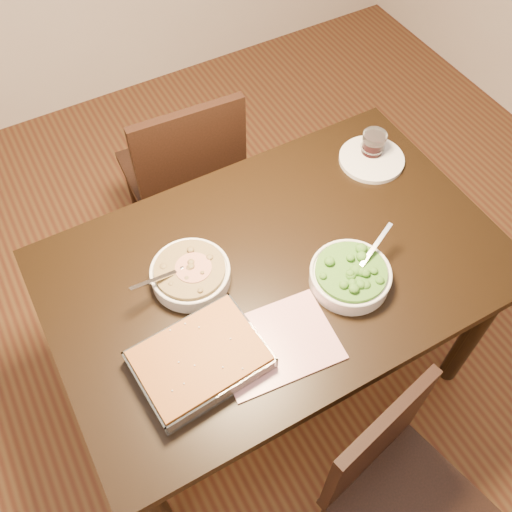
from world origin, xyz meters
TOP-DOWN VIEW (x-y plane):
  - ground at (0.00, 0.00)m, footprint 4.00×4.00m
  - table at (0.00, 0.00)m, footprint 1.40×0.90m
  - magazine_a at (-0.14, -0.23)m, footprint 0.35×0.27m
  - coaster at (0.53, 0.25)m, footprint 0.11×0.11m
  - stew_bowl at (-0.26, 0.08)m, footprint 0.27×0.24m
  - broccoli_bowl at (0.16, -0.16)m, footprint 0.27×0.24m
  - baking_dish at (-0.35, -0.18)m, footprint 0.36×0.28m
  - wine_tumbler at (0.53, 0.25)m, footprint 0.08×0.08m
  - dinner_plate at (0.52, 0.23)m, footprint 0.23×0.23m
  - chair_near at (0.01, -0.66)m, footprint 0.45×0.45m
  - chair_far at (-0.01, 0.71)m, footprint 0.45×0.45m

SIDE VIEW (x-z plane):
  - ground at x=0.00m, z-range 0.00..0.00m
  - chair_near at x=0.01m, z-range 0.05..0.86m
  - chair_far at x=-0.01m, z-range 0.05..0.97m
  - table at x=0.00m, z-range 0.28..1.03m
  - coaster at x=0.53m, z-range 0.75..0.75m
  - magazine_a at x=-0.14m, z-range 0.75..0.76m
  - dinner_plate at x=0.52m, z-range 0.75..0.77m
  - baking_dish at x=-0.35m, z-range 0.75..0.81m
  - stew_bowl at x=-0.26m, z-range 0.74..0.83m
  - broccoli_bowl at x=0.16m, z-range 0.74..0.83m
  - wine_tumbler at x=0.53m, z-range 0.76..0.85m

